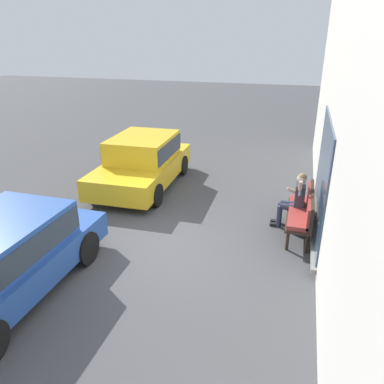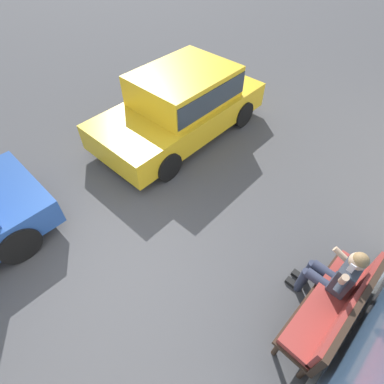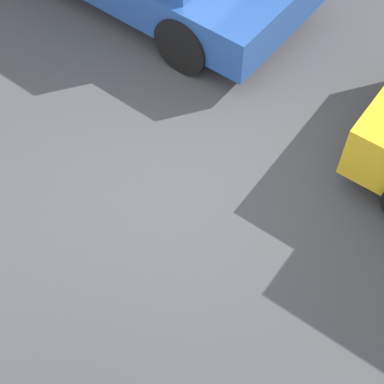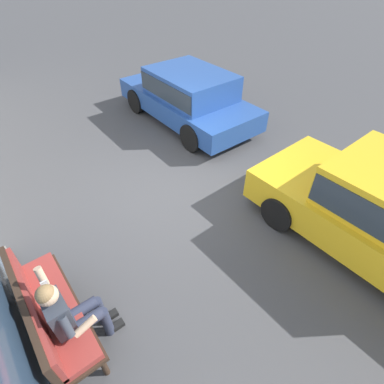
% 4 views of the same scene
% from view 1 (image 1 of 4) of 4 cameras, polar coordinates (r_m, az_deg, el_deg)
% --- Properties ---
extents(ground_plane, '(60.00, 60.00, 0.00)m').
position_cam_1_polar(ground_plane, '(8.30, -4.48, -8.27)').
color(ground_plane, '#424244').
extents(building_facade, '(18.00, 0.51, 5.50)m').
position_cam_1_polar(building_facade, '(6.85, 22.75, 8.09)').
color(building_facade, beige).
rests_on(building_facade, ground_plane).
extents(bench, '(1.80, 0.55, 1.04)m').
position_cam_1_polar(bench, '(8.87, 16.70, -2.62)').
color(bench, '#332319').
rests_on(bench, ground_plane).
extents(person_on_phone, '(0.73, 0.74, 1.38)m').
position_cam_1_polar(person_on_phone, '(9.09, 15.39, -0.98)').
color(person_on_phone, '#2D3347').
rests_on(person_on_phone, ground_plane).
extents(parked_car_near, '(4.20, 2.08, 1.51)m').
position_cam_1_polar(parked_car_near, '(11.37, -7.53, 4.93)').
color(parked_car_near, gold).
rests_on(parked_car_near, ground_plane).
extents(parked_car_mid, '(4.22, 1.94, 1.40)m').
position_cam_1_polar(parked_car_mid, '(7.32, -27.02, -8.55)').
color(parked_car_mid, '#23478E').
rests_on(parked_car_mid, ground_plane).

